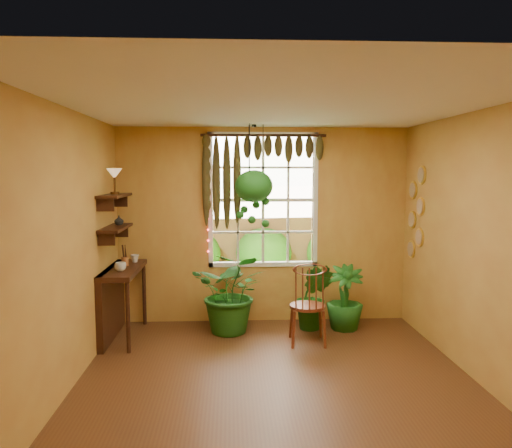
{
  "coord_description": "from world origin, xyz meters",
  "views": [
    {
      "loc": [
        -0.46,
        -4.62,
        2.1
      ],
      "look_at": [
        -0.16,
        1.15,
        1.49
      ],
      "focal_mm": 35.0,
      "sensor_mm": 36.0,
      "label": 1
    }
  ],
  "objects": [
    {
      "name": "window",
      "position": [
        0.0,
        2.28,
        1.7
      ],
      "size": [
        1.52,
        0.1,
        1.86
      ],
      "color": "white",
      "rests_on": "wall_back"
    },
    {
      "name": "potted_plant_right",
      "position": [
        1.06,
        1.79,
        0.43
      ],
      "size": [
        0.55,
        0.55,
        0.86
      ],
      "primitive_type": "imported",
      "rotation": [
        0.0,
        0.0,
        -0.15
      ],
      "color": "#155118",
      "rests_on": "floor"
    },
    {
      "name": "hanging_basket",
      "position": [
        -0.15,
        1.89,
        1.88
      ],
      "size": [
        0.5,
        0.5,
        1.35
      ],
      "color": "black",
      "rests_on": "ceiling"
    },
    {
      "name": "backyard",
      "position": [
        0.24,
        6.87,
        1.28
      ],
      "size": [
        14.0,
        10.0,
        12.0
      ],
      "color": "#1C5418",
      "rests_on": "ground"
    },
    {
      "name": "wall_left",
      "position": [
        -2.0,
        0.0,
        1.35
      ],
      "size": [
        0.0,
        4.5,
        4.5
      ],
      "primitive_type": "plane",
      "rotation": [
        1.57,
        0.0,
        1.57
      ],
      "color": "gold",
      "rests_on": "floor"
    },
    {
      "name": "shelf_upper",
      "position": [
        -1.88,
        1.6,
        1.8
      ],
      "size": [
        0.25,
        0.9,
        0.04
      ],
      "primitive_type": "cube",
      "color": "#3B1B10",
      "rests_on": "wall_left"
    },
    {
      "name": "ceiling",
      "position": [
        0.0,
        0.0,
        2.7
      ],
      "size": [
        4.5,
        4.5,
        0.0
      ],
      "primitive_type": "plane",
      "rotation": [
        3.14,
        0.0,
        0.0
      ],
      "color": "white",
      "rests_on": "wall_back"
    },
    {
      "name": "potted_plant_left",
      "position": [
        -0.43,
        1.73,
        0.54
      ],
      "size": [
        1.16,
        1.07,
        1.08
      ],
      "primitive_type": "imported",
      "rotation": [
        0.0,
        0.0,
        -0.28
      ],
      "color": "#155118",
      "rests_on": "floor"
    },
    {
      "name": "cup_b",
      "position": [
        -1.72,
        1.96,
        0.95
      ],
      "size": [
        0.13,
        0.13,
        0.1
      ],
      "primitive_type": "imported",
      "rotation": [
        0.0,
        0.0,
        -0.26
      ],
      "color": "beige",
      "rests_on": "counter_ledge"
    },
    {
      "name": "tiffany_lamp",
      "position": [
        -1.86,
        1.54,
        2.05
      ],
      "size": [
        0.19,
        0.19,
        0.32
      ],
      "color": "#533217",
      "rests_on": "shelf_upper"
    },
    {
      "name": "wall_plates",
      "position": [
        1.98,
        1.79,
        1.55
      ],
      "size": [
        0.04,
        0.32,
        1.1
      ],
      "primitive_type": null,
      "color": "beige",
      "rests_on": "wall_right"
    },
    {
      "name": "floor",
      "position": [
        0.0,
        0.0,
        0.0
      ],
      "size": [
        4.5,
        4.5,
        0.0
      ],
      "primitive_type": "plane",
      "color": "#512E17",
      "rests_on": "ground"
    },
    {
      "name": "potted_plant_mid",
      "position": [
        0.64,
        1.8,
        0.45
      ],
      "size": [
        0.6,
        0.54,
        0.89
      ],
      "primitive_type": "imported",
      "rotation": [
        0.0,
        0.0,
        -0.35
      ],
      "color": "#155118",
      "rests_on": "floor"
    },
    {
      "name": "windsor_chair",
      "position": [
        0.48,
        1.25,
        0.34
      ],
      "size": [
        0.46,
        0.49,
        1.17
      ],
      "rotation": [
        0.0,
        0.0,
        -0.05
      ],
      "color": "brown",
      "rests_on": "floor"
    },
    {
      "name": "shelf_lower",
      "position": [
        -1.88,
        1.6,
        1.4
      ],
      "size": [
        0.25,
        0.9,
        0.04
      ],
      "primitive_type": "cube",
      "color": "#3B1B10",
      "rests_on": "wall_left"
    },
    {
      "name": "counter_ledge",
      "position": [
        -1.91,
        1.6,
        0.55
      ],
      "size": [
        0.4,
        1.2,
        0.9
      ],
      "color": "#3B1B10",
      "rests_on": "floor"
    },
    {
      "name": "shelf_vase",
      "position": [
        -1.87,
        1.77,
        1.48
      ],
      "size": [
        0.12,
        0.12,
        0.12
      ],
      "primitive_type": "imported",
      "rotation": [
        0.0,
        0.0,
        -0.01
      ],
      "color": "#B2AD99",
      "rests_on": "shelf_lower"
    },
    {
      "name": "brush_jar",
      "position": [
        -1.8,
        1.72,
        1.03
      ],
      "size": [
        0.09,
        0.09,
        0.34
      ],
      "color": "brown",
      "rests_on": "counter_ledge"
    },
    {
      "name": "valance_vine",
      "position": [
        -0.08,
        2.16,
        2.28
      ],
      "size": [
        1.7,
        0.12,
        1.1
      ],
      "color": "#3B1B10",
      "rests_on": "window"
    },
    {
      "name": "string_lights",
      "position": [
        -0.76,
        2.19,
        1.75
      ],
      "size": [
        0.03,
        0.03,
        1.54
      ],
      "primitive_type": null,
      "color": "#FF2633",
      "rests_on": "window"
    },
    {
      "name": "wall_right",
      "position": [
        2.0,
        0.0,
        1.35
      ],
      "size": [
        0.0,
        4.5,
        4.5
      ],
      "primitive_type": "plane",
      "rotation": [
        1.57,
        0.0,
        -1.57
      ],
      "color": "gold",
      "rests_on": "floor"
    },
    {
      "name": "cup_a",
      "position": [
        -1.78,
        1.37,
        0.95
      ],
      "size": [
        0.17,
        0.17,
        0.11
      ],
      "primitive_type": "imported",
      "rotation": [
        0.0,
        0.0,
        0.28
      ],
      "color": "silver",
      "rests_on": "counter_ledge"
    },
    {
      "name": "wall_back",
      "position": [
        0.0,
        2.25,
        1.35
      ],
      "size": [
        4.0,
        0.0,
        4.0
      ],
      "primitive_type": "plane",
      "rotation": [
        1.57,
        0.0,
        0.0
      ],
      "color": "gold",
      "rests_on": "floor"
    }
  ]
}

